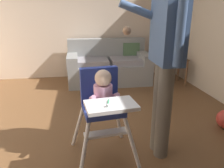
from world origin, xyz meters
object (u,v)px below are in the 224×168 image
object	(u,v)px
adult_standing	(165,60)
side_table	(175,65)
high_chair	(103,99)
couch	(109,66)
sippy_cup	(176,56)

from	to	relation	value
adult_standing	side_table	size ratio (longest dim) A/B	3.27
side_table	high_chair	bearing A→B (deg)	-129.17
couch	adult_standing	xyz separation A→B (m)	(0.16, -2.46, 0.63)
side_table	adult_standing	bearing A→B (deg)	-118.20
couch	side_table	size ratio (longest dim) A/B	3.16
couch	sippy_cup	bearing A→B (deg)	74.22
high_chair	side_table	distance (m)	2.69
adult_standing	sippy_cup	distance (m)	2.41
sippy_cup	adult_standing	bearing A→B (deg)	-118.48
adult_standing	side_table	xyz separation A→B (m)	(1.12, 2.09, -0.59)
couch	high_chair	size ratio (longest dim) A/B	1.80
side_table	sippy_cup	size ratio (longest dim) A/B	5.20
couch	high_chair	bearing A→B (deg)	-9.59
high_chair	adult_standing	world-z (taller)	adult_standing
high_chair	adult_standing	size ratio (longest dim) A/B	0.54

